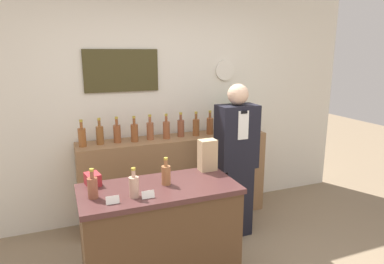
% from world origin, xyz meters
% --- Properties ---
extents(back_wall, '(5.20, 0.09, 2.70)m').
position_xyz_m(back_wall, '(-0.00, 2.00, 1.35)').
color(back_wall, silver).
rests_on(back_wall, ground_plane).
extents(back_shelf, '(2.17, 0.40, 0.99)m').
position_xyz_m(back_shelf, '(0.17, 1.74, 0.49)').
color(back_shelf, '#8E6642').
rests_on(back_shelf, ground_plane).
extents(display_counter, '(1.20, 0.58, 0.94)m').
position_xyz_m(display_counter, '(-0.37, 0.53, 0.47)').
color(display_counter, '#4C331E').
rests_on(display_counter, ground_plane).
extents(shopkeeper, '(0.41, 0.26, 1.63)m').
position_xyz_m(shopkeeper, '(0.65, 1.17, 0.81)').
color(shopkeeper, black).
rests_on(shopkeeper, ground_plane).
extents(potted_plant, '(0.28, 0.28, 0.37)m').
position_xyz_m(potted_plant, '(1.01, 1.75, 1.19)').
color(potted_plant, '#9E998E').
rests_on(potted_plant, back_shelf).
extents(paper_bag, '(0.15, 0.11, 0.27)m').
position_xyz_m(paper_bag, '(0.12, 0.73, 1.07)').
color(paper_bag, tan).
rests_on(paper_bag, display_counter).
extents(price_card_left, '(0.09, 0.02, 0.06)m').
position_xyz_m(price_card_left, '(-0.75, 0.35, 0.97)').
color(price_card_left, white).
rests_on(price_card_left, display_counter).
extents(price_card_right, '(0.09, 0.02, 0.06)m').
position_xyz_m(price_card_right, '(-0.50, 0.35, 0.97)').
color(price_card_right, white).
rests_on(price_card_right, display_counter).
extents(gift_box, '(0.13, 0.15, 0.09)m').
position_xyz_m(gift_box, '(-0.84, 0.75, 0.98)').
color(gift_box, maroon).
rests_on(gift_box, display_counter).
extents(counter_bottle_0, '(0.07, 0.07, 0.22)m').
position_xyz_m(counter_bottle_0, '(-0.86, 0.50, 1.02)').
color(counter_bottle_0, brown).
rests_on(counter_bottle_0, display_counter).
extents(counter_bottle_1, '(0.07, 0.07, 0.22)m').
position_xyz_m(counter_bottle_1, '(-0.59, 0.41, 1.02)').
color(counter_bottle_1, tan).
rests_on(counter_bottle_1, display_counter).
extents(counter_bottle_2, '(0.07, 0.07, 0.22)m').
position_xyz_m(counter_bottle_2, '(-0.31, 0.55, 1.02)').
color(counter_bottle_2, '#9B623A').
rests_on(counter_bottle_2, display_counter).
extents(shelf_bottle_0, '(0.08, 0.08, 0.28)m').
position_xyz_m(shelf_bottle_0, '(-0.84, 1.73, 1.09)').
color(shelf_bottle_0, brown).
rests_on(shelf_bottle_0, back_shelf).
extents(shelf_bottle_1, '(0.08, 0.08, 0.28)m').
position_xyz_m(shelf_bottle_1, '(-0.66, 1.75, 1.09)').
color(shelf_bottle_1, brown).
rests_on(shelf_bottle_1, back_shelf).
extents(shelf_bottle_2, '(0.08, 0.08, 0.28)m').
position_xyz_m(shelf_bottle_2, '(-0.48, 1.76, 1.09)').
color(shelf_bottle_2, brown).
rests_on(shelf_bottle_2, back_shelf).
extents(shelf_bottle_3, '(0.08, 0.08, 0.28)m').
position_xyz_m(shelf_bottle_3, '(-0.30, 1.73, 1.09)').
color(shelf_bottle_3, brown).
rests_on(shelf_bottle_3, back_shelf).
extents(shelf_bottle_4, '(0.08, 0.08, 0.28)m').
position_xyz_m(shelf_bottle_4, '(-0.12, 1.75, 1.09)').
color(shelf_bottle_4, brown).
rests_on(shelf_bottle_4, back_shelf).
extents(shelf_bottle_5, '(0.08, 0.08, 0.28)m').
position_xyz_m(shelf_bottle_5, '(0.06, 1.73, 1.09)').
color(shelf_bottle_5, brown).
rests_on(shelf_bottle_5, back_shelf).
extents(shelf_bottle_6, '(0.08, 0.08, 0.28)m').
position_xyz_m(shelf_bottle_6, '(0.25, 1.75, 1.09)').
color(shelf_bottle_6, brown).
rests_on(shelf_bottle_6, back_shelf).
extents(shelf_bottle_7, '(0.08, 0.08, 0.28)m').
position_xyz_m(shelf_bottle_7, '(0.43, 1.73, 1.09)').
color(shelf_bottle_7, brown).
rests_on(shelf_bottle_7, back_shelf).
extents(shelf_bottle_8, '(0.08, 0.08, 0.28)m').
position_xyz_m(shelf_bottle_8, '(0.61, 1.75, 1.09)').
color(shelf_bottle_8, brown).
rests_on(shelf_bottle_8, back_shelf).
extents(shelf_bottle_9, '(0.08, 0.08, 0.28)m').
position_xyz_m(shelf_bottle_9, '(0.79, 1.74, 1.09)').
color(shelf_bottle_9, brown).
rests_on(shelf_bottle_9, back_shelf).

